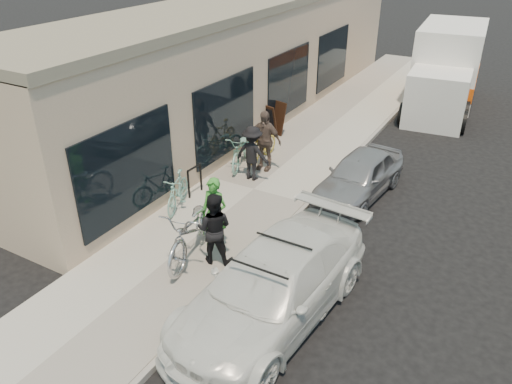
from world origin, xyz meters
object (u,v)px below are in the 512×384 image
at_px(bike_rack, 195,178).
at_px(bystander_a, 252,153).
at_px(moving_truck, 446,71).
at_px(woman_rider, 214,213).
at_px(sedan_silver, 360,175).
at_px(sedan_white, 273,286).
at_px(man_standing, 214,228).
at_px(cruiser_bike_b, 242,150).
at_px(bystander_b, 264,140).
at_px(cruiser_bike_a, 178,191).
at_px(cruiser_bike_c, 262,145).
at_px(tandem_bike, 194,229).
at_px(sandwich_board, 272,119).

bearing_deg(bike_rack, bystander_a, 60.63).
height_order(moving_truck, woman_rider, moving_truck).
relative_size(sedan_silver, moving_truck, 0.54).
xyz_separation_m(sedan_white, man_standing, (-1.76, 0.76, 0.24)).
xyz_separation_m(cruiser_bike_b, bystander_b, (0.67, 0.14, 0.38)).
bearing_deg(sedan_silver, man_standing, -103.18).
bearing_deg(cruiser_bike_a, bystander_a, 51.29).
relative_size(sedan_silver, cruiser_bike_b, 1.83).
height_order(sedan_white, sedan_silver, sedan_white).
bearing_deg(sedan_white, sedan_silver, 97.44).
relative_size(woman_rider, cruiser_bike_a, 1.07).
relative_size(moving_truck, man_standing, 4.00).
distance_m(sedan_silver, bystander_b, 2.85).
height_order(woman_rider, cruiser_bike_b, woman_rider).
relative_size(bike_rack, bystander_b, 0.45).
height_order(woman_rider, man_standing, woman_rider).
bearing_deg(cruiser_bike_c, man_standing, -70.36).
relative_size(woman_rider, cruiser_bike_b, 0.87).
distance_m(moving_truck, woman_rider, 13.08).
distance_m(sedan_silver, cruiser_bike_a, 4.75).
xyz_separation_m(tandem_bike, cruiser_bike_c, (-1.12, 5.00, -0.17)).
distance_m(woman_rider, cruiser_bike_a, 2.00).
relative_size(tandem_bike, cruiser_bike_c, 1.55).
distance_m(sedan_white, cruiser_bike_c, 6.65).
xyz_separation_m(cruiser_bike_b, bystander_a, (0.71, -0.59, 0.27)).
bearing_deg(bike_rack, bystander_b, 70.06).
bearing_deg(sandwich_board, sedan_white, -46.06).
bearing_deg(cruiser_bike_b, moving_truck, 50.70).
xyz_separation_m(man_standing, bystander_b, (-1.26, 4.42, 0.08)).
distance_m(tandem_bike, bystander_a, 3.80).
bearing_deg(bystander_b, cruiser_bike_a, -106.56).
bearing_deg(cruiser_bike_c, bystander_b, -55.05).
xyz_separation_m(bike_rack, moving_truck, (3.95, 11.18, 0.71)).
bearing_deg(man_standing, cruiser_bike_b, -84.73).
relative_size(cruiser_bike_c, bystander_a, 1.01).
bearing_deg(man_standing, bystander_b, -93.08).
distance_m(moving_truck, cruiser_bike_b, 9.86).
bearing_deg(sedan_silver, cruiser_bike_b, -170.54).
bearing_deg(sandwich_board, cruiser_bike_b, -66.21).
bearing_deg(sedan_white, woman_rider, 154.52).
bearing_deg(moving_truck, bike_rack, -114.90).
bearing_deg(sedan_silver, bystander_b, -172.52).
bearing_deg(bike_rack, woman_rider, -43.92).
relative_size(sedan_white, sedan_silver, 1.45).
height_order(bystander_a, bystander_b, bystander_b).
height_order(sedan_silver, moving_truck, moving_truck).
bearing_deg(cruiser_bike_b, sedan_silver, -13.04).
relative_size(sandwich_board, cruiser_bike_b, 0.58).
bearing_deg(sandwich_board, man_standing, -55.64).
xyz_separation_m(moving_truck, bystander_a, (-3.09, -9.66, -0.42)).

